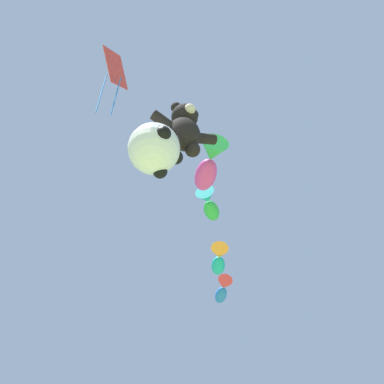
% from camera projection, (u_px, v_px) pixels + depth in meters
% --- Properties ---
extents(teddy_bear_kite, '(1.65, 0.73, 1.67)m').
position_uv_depth(teddy_bear_kite, '(184.00, 128.00, 9.73)').
color(teddy_bear_kite, black).
extents(soccer_ball_kite, '(1.19, 1.18, 1.09)m').
position_uv_depth(soccer_ball_kite, '(155.00, 149.00, 8.73)').
color(soccer_ball_kite, white).
extents(fish_kite_magenta, '(1.15, 1.91, 0.78)m').
position_uv_depth(fish_kite_magenta, '(209.00, 163.00, 12.14)').
color(fish_kite_magenta, '#E53F9E').
extents(fish_kite_emerald, '(1.38, 1.43, 0.64)m').
position_uv_depth(fish_kite_emerald, '(209.00, 204.00, 14.58)').
color(fish_kite_emerald, green).
extents(fish_kite_teal, '(1.22, 1.67, 0.65)m').
position_uv_depth(fish_kite_teal, '(219.00, 259.00, 16.13)').
color(fish_kite_teal, '#19ADB2').
extents(fish_kite_cobalt, '(1.06, 1.72, 0.59)m').
position_uv_depth(fish_kite_cobalt, '(223.00, 290.00, 17.60)').
color(fish_kite_cobalt, blue).
extents(diamond_kite, '(1.16, 1.05, 3.31)m').
position_uv_depth(diamond_kite, '(115.00, 71.00, 12.46)').
color(diamond_kite, red).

